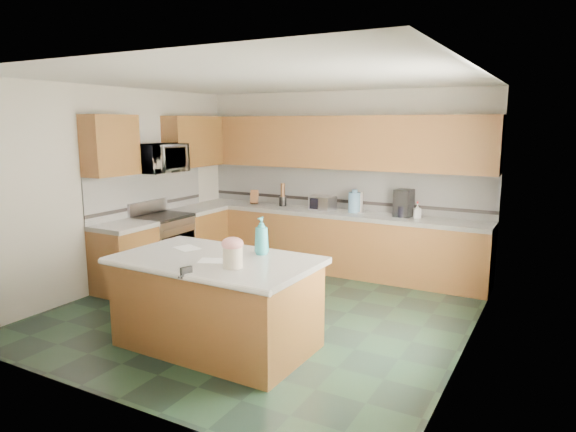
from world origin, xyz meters
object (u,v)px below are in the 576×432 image
Objects in this scene: island_top at (216,260)px; coffee_maker at (404,203)px; island_base at (217,305)px; treat_jar at (233,257)px; soap_bottle_island at (262,236)px; knife_block at (254,197)px; toaster_oven at (323,203)px.

coffee_maker is (0.96, 3.11, 0.22)m from island_top.
island_base is 0.71m from treat_jar.
island_top is 5.17× the size of soap_bottle_island.
knife_block is at bearing 117.31° from island_top.
island_top is 3.43m from knife_block.
island_top is (0.00, 0.00, 0.46)m from island_base.
soap_bottle_island reaches higher than island_top.
toaster_oven is 0.94× the size of coffee_maker.
soap_bottle_island reaches higher than treat_jar.
coffee_maker reaches higher than treat_jar.
island_top is 5.43× the size of toaster_oven.
treat_jar reaches higher than island_base.
island_base is 8.35× the size of knife_block.
treat_jar is 3.38m from coffee_maker.
island_base is 3.15m from toaster_oven.
treat_jar is 0.54m from soap_bottle_island.
island_base is 0.95× the size of island_top.
treat_jar is at bearing -68.99° from toaster_oven.
soap_bottle_island is (-0.02, 0.54, 0.09)m from treat_jar.
toaster_oven is at bearing -24.11° from knife_block.
island_top is 0.43m from treat_jar.
soap_bottle_island is 2.86m from coffee_maker.
treat_jar is 0.50× the size of soap_bottle_island.
knife_block is at bearing -174.57° from coffee_maker.
treat_jar is 3.78m from knife_block.
knife_block is at bearing 119.24° from soap_bottle_island.
soap_bottle_island is 0.99× the size of coffee_maker.
coffee_maker is at bearing 11.55° from toaster_oven.
island_base is at bearing -88.03° from knife_block.
island_top is 5.09× the size of coffee_maker.
toaster_oven is at bearing 96.44° from island_top.
toaster_oven is 1.25m from coffee_maker.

